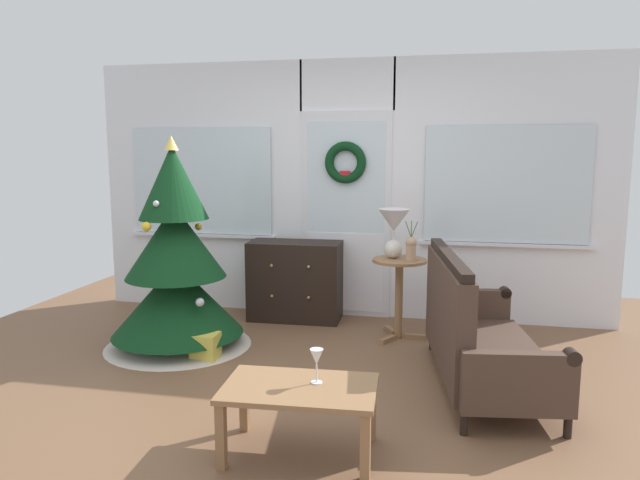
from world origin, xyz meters
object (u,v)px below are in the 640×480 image
(dresser_cabinet, at_px, (295,281))
(wine_glass, at_px, (317,358))
(coffee_table, at_px, (300,396))
(christmas_tree, at_px, (176,271))
(flower_vase, at_px, (411,248))
(settee_sofa, at_px, (474,334))
(gift_box, at_px, (205,346))
(side_table, at_px, (399,282))
(table_lamp, at_px, (394,226))

(dresser_cabinet, height_order, wine_glass, dresser_cabinet)
(dresser_cabinet, xyz_separation_m, coffee_table, (0.68, -2.56, -0.05))
(dresser_cabinet, xyz_separation_m, wine_glass, (0.76, -2.50, 0.15))
(dresser_cabinet, height_order, coffee_table, dresser_cabinet)
(christmas_tree, xyz_separation_m, flower_vase, (1.94, 0.54, 0.18))
(settee_sofa, relative_size, flower_vase, 4.91)
(gift_box, bearing_deg, side_table, 30.41)
(christmas_tree, xyz_separation_m, table_lamp, (1.78, 0.64, 0.35))
(settee_sofa, height_order, coffee_table, settee_sofa)
(settee_sofa, xyz_separation_m, table_lamp, (-0.66, 1.02, 0.63))
(christmas_tree, height_order, side_table, christmas_tree)
(dresser_cabinet, relative_size, coffee_table, 1.05)
(christmas_tree, relative_size, dresser_cabinet, 1.97)
(coffee_table, bearing_deg, gift_box, 130.35)
(christmas_tree, xyz_separation_m, side_table, (1.84, 0.60, -0.14))
(dresser_cabinet, bearing_deg, table_lamp, -19.33)
(table_lamp, bearing_deg, side_table, -33.69)
(side_table, height_order, gift_box, side_table)
(table_lamp, xyz_separation_m, flower_vase, (0.16, -0.10, -0.17))
(settee_sofa, xyz_separation_m, gift_box, (-2.08, 0.11, -0.27))
(dresser_cabinet, xyz_separation_m, gift_box, (-0.43, -1.26, -0.28))
(table_lamp, bearing_deg, dresser_cabinet, 160.67)
(christmas_tree, height_order, flower_vase, christmas_tree)
(side_table, bearing_deg, table_lamp, 146.31)
(flower_vase, relative_size, wine_glass, 1.79)
(settee_sofa, height_order, side_table, settee_sofa)
(settee_sofa, bearing_deg, dresser_cabinet, 140.40)
(coffee_table, height_order, gift_box, coffee_table)
(wine_glass, bearing_deg, christmas_tree, 135.71)
(side_table, height_order, wine_glass, side_table)
(side_table, bearing_deg, coffee_table, -99.81)
(table_lamp, relative_size, wine_glass, 2.26)
(flower_vase, xyz_separation_m, coffee_table, (-0.48, -2.11, -0.50))
(flower_vase, bearing_deg, gift_box, -152.89)
(table_lamp, height_order, flower_vase, table_lamp)
(coffee_table, bearing_deg, side_table, 80.19)
(christmas_tree, height_order, dresser_cabinet, christmas_tree)
(table_lamp, xyz_separation_m, coffee_table, (-0.32, -2.21, -0.67))
(settee_sofa, distance_m, flower_vase, 1.15)
(christmas_tree, relative_size, wine_glass, 9.18)
(side_table, xyz_separation_m, coffee_table, (-0.38, -2.17, -0.17))
(dresser_cabinet, height_order, side_table, dresser_cabinet)
(dresser_cabinet, relative_size, gift_box, 4.33)
(side_table, height_order, table_lamp, table_lamp)
(dresser_cabinet, bearing_deg, flower_vase, -21.25)
(settee_sofa, height_order, table_lamp, table_lamp)
(table_lamp, bearing_deg, christmas_tree, -160.24)
(settee_sofa, xyz_separation_m, coffee_table, (-0.98, -1.19, -0.04))
(settee_sofa, height_order, gift_box, settee_sofa)
(gift_box, bearing_deg, christmas_tree, 143.33)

